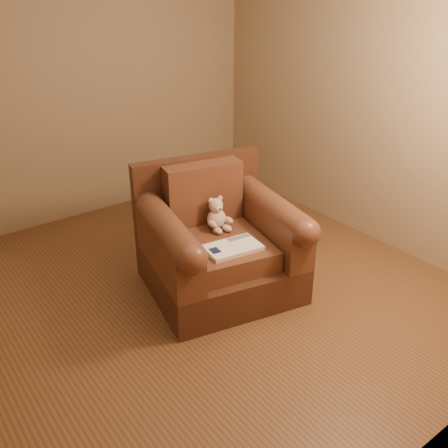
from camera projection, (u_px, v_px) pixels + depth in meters
floor at (190, 295)px, 4.07m from camera, size 4.00×4.00×0.00m
room at (182, 80)px, 3.30m from camera, size 4.02×4.02×2.71m
armchair at (217, 244)px, 4.04m from camera, size 1.31×1.26×1.00m
teddy_bear at (217, 217)px, 4.04m from camera, size 0.20×0.23×0.28m
guidebook at (233, 247)px, 3.76m from camera, size 0.45×0.31×0.03m
side_table at (202, 202)px, 5.00m from camera, size 0.40×0.40×0.56m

